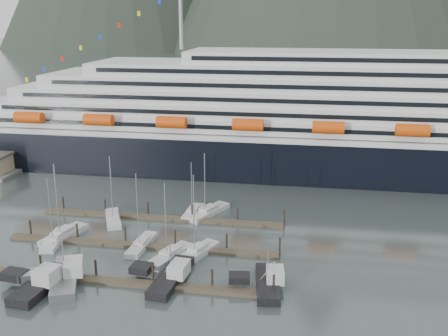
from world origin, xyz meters
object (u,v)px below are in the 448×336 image
(sailboat_d, at_px, (141,245))
(sailboat_h, at_px, (198,252))
(sailboat_a, at_px, (64,235))
(sailboat_e, at_px, (113,219))
(trawler_a, at_px, (64,276))
(sailboat_g, at_px, (208,212))
(cruise_ship, at_px, (339,126))
(trawler_b, at_px, (40,283))
(sailboat_b, at_px, (55,240))
(sailboat_c, at_px, (170,256))
(sailboat_f, at_px, (193,212))
(trawler_c, at_px, (170,275))
(trawler_d, at_px, (267,282))

(sailboat_d, relative_size, sailboat_h, 0.95)
(sailboat_a, height_order, sailboat_e, sailboat_a)
(sailboat_d, bearing_deg, sailboat_e, 44.50)
(trawler_a, bearing_deg, sailboat_a, 4.51)
(sailboat_d, distance_m, sailboat_g, 19.05)
(sailboat_d, distance_m, sailboat_h, 10.37)
(cruise_ship, height_order, sailboat_e, cruise_ship)
(sailboat_e, relative_size, trawler_b, 1.16)
(cruise_ship, relative_size, sailboat_b, 16.71)
(trawler_b, bearing_deg, sailboat_g, -22.86)
(sailboat_d, distance_m, trawler_a, 15.63)
(sailboat_b, distance_m, sailboat_c, 21.91)
(sailboat_f, height_order, trawler_a, sailboat_f)
(sailboat_b, relative_size, sailboat_e, 0.92)
(sailboat_h, bearing_deg, sailboat_f, 39.18)
(sailboat_g, xyz_separation_m, trawler_c, (-0.31, -27.83, 0.42))
(trawler_b, xyz_separation_m, trawler_c, (18.06, 5.62, -0.10))
(sailboat_a, distance_m, trawler_d, 39.44)
(cruise_ship, distance_m, sailboat_b, 73.90)
(cruise_ship, distance_m, sailboat_g, 45.29)
(sailboat_b, xyz_separation_m, sailboat_f, (21.04, 17.35, -0.00))
(trawler_b, bearing_deg, sailboat_e, 4.36)
(sailboat_f, distance_m, sailboat_g, 3.04)
(trawler_c, bearing_deg, sailboat_d, 42.25)
(trawler_a, bearing_deg, sailboat_f, -44.76)
(sailboat_c, relative_size, sailboat_f, 1.20)
(sailboat_b, distance_m, trawler_d, 39.45)
(sailboat_e, bearing_deg, sailboat_g, -94.17)
(sailboat_a, distance_m, trawler_a, 16.94)
(cruise_ship, distance_m, trawler_d, 64.56)
(sailboat_c, bearing_deg, sailboat_d, 82.09)
(sailboat_g, xyz_separation_m, trawler_a, (-15.93, -30.78, 0.48))
(sailboat_e, relative_size, sailboat_f, 1.19)
(sailboat_d, distance_m, sailboat_f, 17.47)
(cruise_ship, xyz_separation_m, sailboat_a, (-49.76, -50.54, -11.59))
(sailboat_f, height_order, trawler_c, sailboat_f)
(sailboat_f, bearing_deg, sailboat_d, 166.00)
(sailboat_c, height_order, sailboat_h, sailboat_h)
(sailboat_d, bearing_deg, trawler_a, 154.39)
(sailboat_f, bearing_deg, cruise_ship, -35.67)
(sailboat_g, height_order, sailboat_h, sailboat_h)
(sailboat_f, distance_m, trawler_d, 32.01)
(sailboat_f, bearing_deg, sailboat_c, -173.98)
(sailboat_g, bearing_deg, sailboat_b, 151.60)
(sailboat_c, height_order, trawler_c, sailboat_c)
(cruise_ship, bearing_deg, trawler_d, -101.02)
(sailboat_a, xyz_separation_m, trawler_a, (7.47, -15.19, 0.46))
(sailboat_c, relative_size, sailboat_h, 0.94)
(sailboat_c, distance_m, sailboat_h, 4.66)
(cruise_ship, height_order, sailboat_f, cruise_ship)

